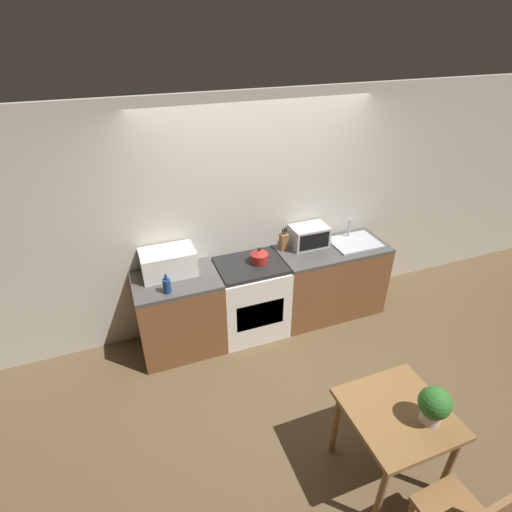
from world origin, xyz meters
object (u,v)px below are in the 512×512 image
(stove_range, at_px, (251,298))
(bottle, at_px, (167,286))
(toaster_oven, at_px, (309,236))
(dining_table, at_px, (396,421))
(kettle, at_px, (259,256))
(microwave, at_px, (168,262))

(stove_range, xyz_separation_m, bottle, (-0.92, -0.20, 0.53))
(bottle, height_order, toaster_oven, toaster_oven)
(stove_range, distance_m, dining_table, 2.05)
(kettle, relative_size, microwave, 0.35)
(microwave, distance_m, dining_table, 2.51)
(kettle, height_order, microwave, microwave)
(stove_range, bearing_deg, microwave, 171.74)
(bottle, bearing_deg, kettle, 10.71)
(microwave, relative_size, bottle, 2.70)
(bottle, xyz_separation_m, toaster_oven, (1.69, 0.34, 0.04))
(bottle, bearing_deg, microwave, 76.36)
(microwave, distance_m, bottle, 0.33)
(microwave, relative_size, toaster_oven, 1.30)
(kettle, bearing_deg, microwave, 172.51)
(bottle, distance_m, toaster_oven, 1.72)
(kettle, height_order, dining_table, kettle)
(stove_range, bearing_deg, toaster_oven, 10.76)
(stove_range, distance_m, toaster_oven, 0.97)
(toaster_oven, xyz_separation_m, dining_table, (-0.35, -2.15, -0.41))
(kettle, relative_size, dining_table, 0.26)
(microwave, bearing_deg, kettle, -7.49)
(stove_range, bearing_deg, kettle, -1.14)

